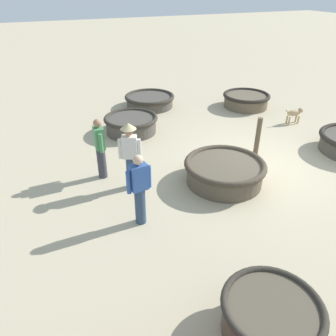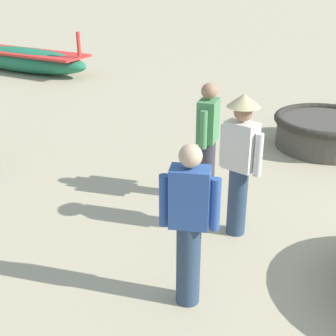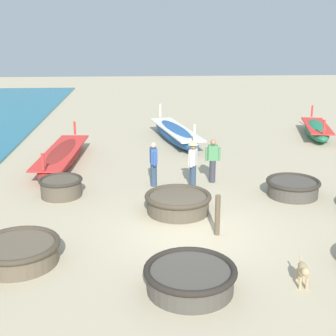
{
  "view_description": "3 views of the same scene",
  "coord_description": "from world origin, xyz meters",
  "views": [
    {
      "loc": [
        -6.09,
        5.43,
        4.39
      ],
      "look_at": [
        -0.36,
        2.95,
        0.79
      ],
      "focal_mm": 35.0,
      "sensor_mm": 36.0,
      "label": 1
    },
    {
      "loc": [
        -4.37,
        2.98,
        2.92
      ],
      "look_at": [
        0.1,
        4.31,
        0.86
      ],
      "focal_mm": 50.0,
      "sensor_mm": 36.0,
      "label": 2
    },
    {
      "loc": [
        -1.36,
        -11.62,
        5.4
      ],
      "look_at": [
        -0.47,
        3.31,
        0.8
      ],
      "focal_mm": 50.0,
      "sensor_mm": 36.0,
      "label": 3
    }
  ],
  "objects": [
    {
      "name": "ground_plane",
      "position": [
        0.0,
        0.0,
        0.0
      ],
      "size": [
        80.0,
        80.0,
        0.0
      ],
      "primitive_type": "plane",
      "color": "#BCAD8C"
    },
    {
      "name": "fisherman_hauling",
      "position": [
        0.4,
        3.57,
        0.96
      ],
      "size": [
        0.36,
        0.49,
        1.67
      ],
      "color": "#2D425B",
      "rests_on": "ground"
    },
    {
      "name": "coracle_beside_post",
      "position": [
        -4.0,
        2.98,
        0.33
      ],
      "size": [
        1.42,
        1.42,
        0.62
      ],
      "color": "brown",
      "rests_on": "ground"
    },
    {
      "name": "mooring_post_shoreline",
      "position": [
        0.63,
        -0.24,
        0.56
      ],
      "size": [
        0.14,
        0.14,
        1.13
      ],
      "primitive_type": "cylinder",
      "color": "brown",
      "rests_on": "ground"
    },
    {
      "name": "coracle_far_right",
      "position": [
        3.59,
        2.56,
        0.3
      ],
      "size": [
        1.76,
        1.76,
        0.55
      ],
      "color": "#4C473F",
      "rests_on": "ground"
    },
    {
      "name": "dog",
      "position": [
        2.06,
        -2.9,
        0.37
      ],
      "size": [
        0.27,
        0.68,
        0.55
      ],
      "color": "tan",
      "rests_on": "ground"
    },
    {
      "name": "coracle_front_left",
      "position": [
        -0.28,
        1.4,
        0.31
      ],
      "size": [
        2.0,
        2.0,
        0.57
      ],
      "color": "brown",
      "rests_on": "ground"
    },
    {
      "name": "fisherman_standing_right",
      "position": [
        -0.94,
        3.81,
        0.84
      ],
      "size": [
        0.26,
        0.53,
        1.57
      ],
      "color": "#2D425B",
      "rests_on": "ground"
    },
    {
      "name": "coracle_weathered",
      "position": [
        4.16,
        -2.36,
        0.29
      ],
      "size": [
        1.82,
        1.82,
        0.54
      ],
      "color": "brown",
      "rests_on": "ground"
    },
    {
      "name": "coracle_center",
      "position": [
        5.7,
        1.11,
        0.26
      ],
      "size": [
        1.95,
        1.95,
        0.47
      ],
      "color": "#4C473F",
      "rests_on": "ground"
    },
    {
      "name": "fisherman_by_coracle",
      "position": [
        1.16,
        4.1,
        0.84
      ],
      "size": [
        0.53,
        0.23,
        1.57
      ],
      "color": "#383842",
      "rests_on": "ground"
    }
  ]
}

